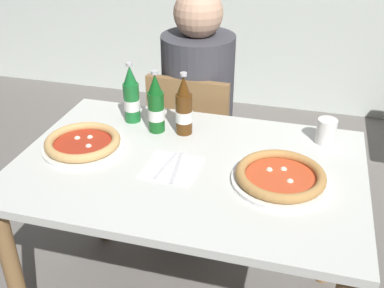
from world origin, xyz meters
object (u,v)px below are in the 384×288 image
(pizza_margherita_near, at_px, (83,143))
(paper_cup, at_px, (326,131))
(pizza_marinara_far, at_px, (280,177))
(chair_behind_table, at_px, (194,141))
(beer_bottle_left, at_px, (131,97))
(beer_bottle_right, at_px, (156,106))
(diner_seated, at_px, (198,119))
(napkin_with_cutlery, at_px, (172,167))
(dining_table_main, at_px, (188,190))
(beer_bottle_center, at_px, (184,108))

(pizza_margherita_near, xyz_separation_m, paper_cup, (0.85, 0.27, 0.03))
(pizza_margherita_near, xyz_separation_m, pizza_marinara_far, (0.72, -0.03, -0.00))
(chair_behind_table, bearing_deg, paper_cup, 153.07)
(paper_cup, bearing_deg, pizza_marinara_far, -113.83)
(beer_bottle_left, bearing_deg, beer_bottle_right, -24.37)
(diner_seated, distance_m, napkin_with_cutlery, 0.73)
(chair_behind_table, relative_size, paper_cup, 8.95)
(paper_cup, bearing_deg, dining_table_main, -148.62)
(chair_behind_table, bearing_deg, pizza_marinara_far, 128.05)
(beer_bottle_right, xyz_separation_m, paper_cup, (0.64, 0.07, -0.06))
(napkin_with_cutlery, bearing_deg, beer_bottle_left, 130.83)
(dining_table_main, relative_size, diner_seated, 0.99)
(beer_bottle_right, bearing_deg, pizza_marinara_far, -24.72)
(diner_seated, height_order, pizza_margherita_near, diner_seated)
(paper_cup, bearing_deg, diner_seated, 147.01)
(chair_behind_table, xyz_separation_m, beer_bottle_right, (-0.04, -0.41, 0.37))
(napkin_with_cutlery, height_order, paper_cup, paper_cup)
(diner_seated, relative_size, pizza_margherita_near, 4.09)
(diner_seated, bearing_deg, beer_bottle_right, -95.77)
(chair_behind_table, distance_m, paper_cup, 0.75)
(chair_behind_table, xyz_separation_m, beer_bottle_left, (-0.17, -0.35, 0.37))
(diner_seated, height_order, beer_bottle_left, diner_seated)
(pizza_margherita_near, bearing_deg, paper_cup, 17.77)
(diner_seated, bearing_deg, paper_cup, -32.99)
(diner_seated, relative_size, beer_bottle_right, 4.89)
(dining_table_main, bearing_deg, pizza_margherita_near, 179.53)
(dining_table_main, distance_m, beer_bottle_left, 0.46)
(beer_bottle_left, bearing_deg, chair_behind_table, 64.77)
(beer_bottle_right, height_order, napkin_with_cutlery, beer_bottle_right)
(beer_bottle_right, bearing_deg, chair_behind_table, 83.92)
(diner_seated, xyz_separation_m, pizza_margherita_near, (-0.26, -0.66, 0.19))
(chair_behind_table, height_order, paper_cup, chair_behind_table)
(chair_behind_table, bearing_deg, dining_table_main, 105.37)
(chair_behind_table, xyz_separation_m, pizza_marinara_far, (0.46, -0.64, 0.29))
(beer_bottle_right, bearing_deg, dining_table_main, -47.62)
(chair_behind_table, distance_m, beer_bottle_left, 0.54)
(napkin_with_cutlery, bearing_deg, pizza_marinara_far, 2.15)
(beer_bottle_left, bearing_deg, pizza_margherita_near, -110.01)
(beer_bottle_left, bearing_deg, diner_seated, 67.23)
(diner_seated, distance_m, beer_bottle_left, 0.51)
(pizza_marinara_far, relative_size, beer_bottle_center, 1.29)
(dining_table_main, relative_size, chair_behind_table, 1.41)
(dining_table_main, distance_m, paper_cup, 0.55)
(pizza_marinara_far, bearing_deg, beer_bottle_center, 148.47)
(diner_seated, xyz_separation_m, beer_bottle_left, (-0.17, -0.40, 0.27))
(beer_bottle_left, relative_size, beer_bottle_center, 1.00)
(pizza_margherita_near, distance_m, beer_bottle_right, 0.30)
(beer_bottle_left, relative_size, napkin_with_cutlery, 1.30)
(chair_behind_table, distance_m, beer_bottle_center, 0.55)
(chair_behind_table, relative_size, pizza_margherita_near, 2.87)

